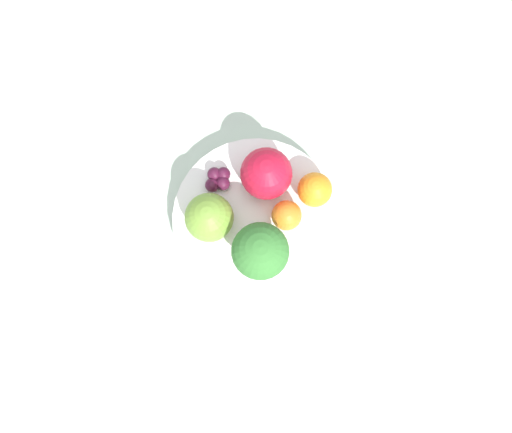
# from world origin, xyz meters

# --- Properties ---
(ground_plane) EXTENTS (6.00, 6.00, 0.00)m
(ground_plane) POSITION_xyz_m (0.00, 0.00, 0.00)
(ground_plane) COLOR gray
(table_surface) EXTENTS (1.20, 1.20, 0.02)m
(table_surface) POSITION_xyz_m (0.00, 0.00, 0.01)
(table_surface) COLOR #B2C6B2
(table_surface) RESTS_ON ground_plane
(bowl) EXTENTS (0.19, 0.19, 0.03)m
(bowl) POSITION_xyz_m (0.00, 0.00, 0.03)
(bowl) COLOR white
(bowl) RESTS_ON table_surface
(broccoli) EXTENTS (0.06, 0.06, 0.08)m
(broccoli) POSITION_xyz_m (-0.03, 0.03, 0.09)
(broccoli) COLOR #99C17A
(broccoli) RESTS_ON bowl
(apple_red) EXTENTS (0.06, 0.06, 0.06)m
(apple_red) POSITION_xyz_m (0.02, -0.04, 0.08)
(apple_red) COLOR #B7142D
(apple_red) RESTS_ON bowl
(apple_green) EXTENTS (0.05, 0.05, 0.05)m
(apple_green) POSITION_xyz_m (0.04, 0.03, 0.07)
(apple_green) COLOR olive
(apple_green) RESTS_ON bowl
(orange_front) EXTENTS (0.03, 0.03, 0.03)m
(orange_front) POSITION_xyz_m (-0.03, -0.02, 0.06)
(orange_front) COLOR orange
(orange_front) RESTS_ON bowl
(orange_back) EXTENTS (0.04, 0.04, 0.04)m
(orange_back) POSITION_xyz_m (-0.04, -0.06, 0.07)
(orange_back) COLOR orange
(orange_back) RESTS_ON bowl
(grape_cluster) EXTENTS (0.03, 0.03, 0.02)m
(grape_cluster) POSITION_xyz_m (0.06, -0.01, 0.06)
(grape_cluster) COLOR #47142D
(grape_cluster) RESTS_ON bowl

